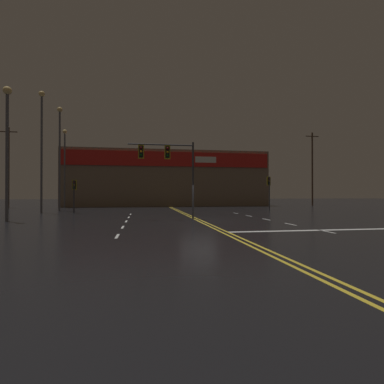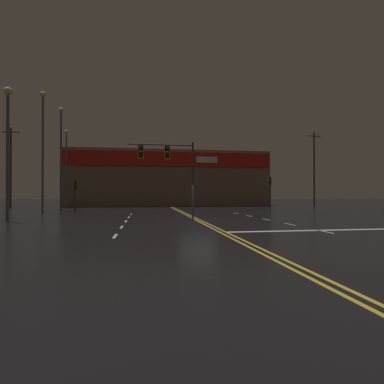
# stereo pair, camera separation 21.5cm
# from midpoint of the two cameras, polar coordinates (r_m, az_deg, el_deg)

# --- Properties ---
(ground_plane) EXTENTS (200.00, 200.00, 0.00)m
(ground_plane) POSITION_cam_midpoint_polar(r_m,az_deg,el_deg) (20.93, 1.04, -5.42)
(ground_plane) COLOR black
(road_markings) EXTENTS (14.74, 60.00, 0.01)m
(road_markings) POSITION_cam_midpoint_polar(r_m,az_deg,el_deg) (19.89, 4.41, -5.67)
(road_markings) COLOR gold
(road_markings) RESTS_ON ground
(traffic_signal_median) EXTENTS (4.80, 0.36, 5.67)m
(traffic_signal_median) POSITION_cam_midpoint_polar(r_m,az_deg,el_deg) (21.94, -5.08, 6.15)
(traffic_signal_median) COLOR #38383D
(traffic_signal_median) RESTS_ON ground
(traffic_signal_corner_northwest) EXTENTS (0.42, 0.36, 3.22)m
(traffic_signal_corner_northwest) POSITION_cam_midpoint_polar(r_m,az_deg,el_deg) (31.32, -21.71, 0.59)
(traffic_signal_corner_northwest) COLOR #38383D
(traffic_signal_corner_northwest) RESTS_ON ground
(traffic_signal_corner_northeast) EXTENTS (0.42, 0.36, 3.82)m
(traffic_signal_corner_northeast) POSITION_cam_midpoint_polar(r_m,az_deg,el_deg) (34.87, 14.28, 1.20)
(traffic_signal_corner_northeast) COLOR #38383D
(traffic_signal_corner_northeast) RESTS_ON ground
(streetlight_near_left) EXTENTS (0.56, 0.56, 11.39)m
(streetlight_near_left) POSITION_cam_midpoint_polar(r_m,az_deg,el_deg) (36.18, -24.05, 7.97)
(streetlight_near_left) COLOR #59595E
(streetlight_near_left) RESTS_ON ground
(streetlight_near_right) EXTENTS (0.56, 0.56, 9.07)m
(streetlight_near_right) POSITION_cam_midpoint_polar(r_m,az_deg,el_deg) (23.96, -31.98, 9.26)
(streetlight_near_right) COLOR #59595E
(streetlight_near_right) RESTS_ON ground
(streetlight_far_left) EXTENTS (0.56, 0.56, 10.63)m
(streetlight_far_left) POSITION_cam_midpoint_polar(r_m,az_deg,el_deg) (44.41, -23.21, 5.87)
(streetlight_far_left) COLOR #59595E
(streetlight_far_left) RESTS_ON ground
(streetlight_far_right) EXTENTS (0.56, 0.56, 11.86)m
(streetlight_far_right) POSITION_cam_midpoint_polar(r_m,az_deg,el_deg) (32.92, -26.90, 9.26)
(streetlight_far_right) COLOR #59595E
(streetlight_far_right) RESTS_ON ground
(building_backdrop) EXTENTS (30.93, 10.23, 8.49)m
(building_backdrop) POSITION_cam_midpoint_polar(r_m,az_deg,el_deg) (49.09, -4.96, 2.41)
(building_backdrop) COLOR #7A6651
(building_backdrop) RESTS_ON ground
(utility_pole_row) EXTENTS (47.18, 0.26, 11.76)m
(utility_pole_row) POSITION_cam_midpoint_polar(r_m,az_deg,el_deg) (44.72, -2.82, 4.77)
(utility_pole_row) COLOR #4C3828
(utility_pole_row) RESTS_ON ground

